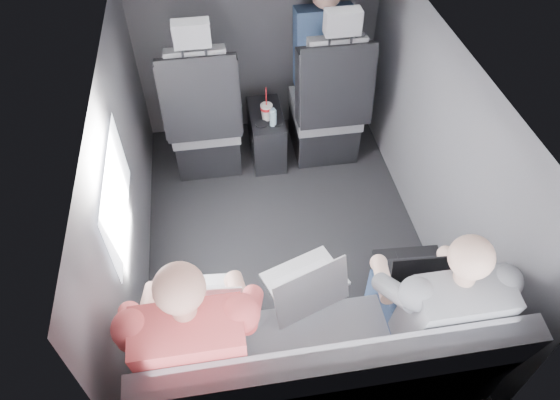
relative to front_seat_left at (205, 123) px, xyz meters
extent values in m
plane|color=black|center=(0.45, -0.84, -0.40)|extent=(2.60, 2.60, 0.00)
plane|color=#B2B2AD|center=(0.45, -0.84, 0.95)|extent=(2.60, 2.60, 0.00)
cube|color=#56565B|center=(-0.45, -0.84, 0.27)|extent=(0.02, 2.60, 1.35)
cube|color=#56565B|center=(1.35, -0.84, 0.27)|extent=(0.02, 2.60, 1.35)
cube|color=#56565B|center=(0.45, 0.46, 0.27)|extent=(1.80, 0.02, 1.35)
cube|color=#56565B|center=(0.45, -2.14, 0.27)|extent=(1.80, 0.02, 1.35)
cube|color=white|center=(-0.43, -1.14, 0.50)|extent=(0.02, 0.75, 0.42)
cube|color=black|center=(0.90, -0.17, 0.40)|extent=(0.35, 0.11, 0.59)
cube|color=black|center=(0.00, 0.08, -0.25)|extent=(0.46, 0.48, 0.30)
cube|color=slate|center=(0.00, 0.06, -0.02)|extent=(0.48, 0.46, 0.14)
cube|color=slate|center=(0.00, -0.14, 0.35)|extent=(0.38, 0.18, 0.61)
cube|color=black|center=(-0.22, -0.14, 0.32)|extent=(0.08, 0.21, 0.53)
cube|color=black|center=(0.22, -0.14, 0.32)|extent=(0.08, 0.21, 0.53)
cube|color=black|center=(0.00, -0.20, 0.34)|extent=(0.50, 0.11, 0.58)
cube|color=slate|center=(0.00, -0.18, 0.79)|extent=(0.22, 0.10, 0.15)
cube|color=black|center=(0.90, 0.08, -0.25)|extent=(0.46, 0.48, 0.30)
cube|color=slate|center=(0.90, 0.06, -0.02)|extent=(0.48, 0.46, 0.14)
cube|color=slate|center=(0.90, -0.14, 0.35)|extent=(0.38, 0.18, 0.61)
cube|color=black|center=(0.68, -0.14, 0.32)|extent=(0.08, 0.21, 0.53)
cube|color=black|center=(1.12, -0.14, 0.32)|extent=(0.08, 0.21, 0.53)
cube|color=black|center=(0.90, -0.20, 0.34)|extent=(0.50, 0.11, 0.58)
cube|color=slate|center=(0.90, -0.18, 0.79)|extent=(0.22, 0.10, 0.15)
cube|color=black|center=(0.45, 0.04, -0.20)|extent=(0.24, 0.48, 0.40)
cylinder|color=black|center=(0.40, -0.08, 0.00)|extent=(0.09, 0.09, 0.01)
cylinder|color=black|center=(0.51, -0.08, 0.00)|extent=(0.09, 0.09, 0.01)
cube|color=slate|center=(0.45, -1.86, -0.18)|extent=(1.60, 0.50, 0.45)
cube|color=slate|center=(0.45, -2.09, 0.28)|extent=(1.60, 0.17, 0.47)
cylinder|color=red|center=(0.45, -0.02, 0.10)|extent=(0.09, 0.09, 0.02)
cylinder|color=white|center=(0.45, -0.02, 0.12)|extent=(0.09, 0.09, 0.01)
cylinder|color=red|center=(0.45, -0.02, 0.19)|extent=(0.01, 0.01, 0.14)
cylinder|color=#A2C7DC|center=(0.48, -0.10, 0.06)|extent=(0.05, 0.05, 0.12)
cylinder|color=#A2C7DC|center=(0.48, -0.10, 0.13)|extent=(0.03, 0.03, 0.02)
cube|color=white|center=(-0.05, -1.57, 0.19)|extent=(0.33, 0.26, 0.02)
cube|color=silver|center=(-0.05, -1.59, 0.20)|extent=(0.27, 0.15, 0.00)
cube|color=white|center=(-0.05, -1.50, 0.20)|extent=(0.10, 0.06, 0.00)
cube|color=white|center=(-0.05, -1.72, 0.31)|extent=(0.32, 0.10, 0.22)
cube|color=white|center=(-0.05, -1.71, 0.30)|extent=(0.28, 0.08, 0.19)
cube|color=silver|center=(0.42, -1.55, 0.19)|extent=(0.44, 0.37, 0.02)
cube|color=silver|center=(0.42, -1.57, 0.20)|extent=(0.33, 0.24, 0.00)
cube|color=silver|center=(0.42, -1.48, 0.20)|extent=(0.12, 0.09, 0.00)
cube|color=silver|center=(0.42, -1.72, 0.32)|extent=(0.38, 0.19, 0.25)
cube|color=white|center=(0.42, -1.71, 0.32)|extent=(0.33, 0.16, 0.21)
cube|color=black|center=(0.96, -1.57, 0.19)|extent=(0.36, 0.26, 0.02)
cube|color=black|center=(0.96, -1.58, 0.20)|extent=(0.29, 0.15, 0.00)
cube|color=black|center=(0.96, -1.49, 0.20)|extent=(0.11, 0.06, 0.00)
cube|color=black|center=(0.96, -1.72, 0.31)|extent=(0.35, 0.09, 0.23)
cube|color=white|center=(0.96, -1.71, 0.31)|extent=(0.30, 0.07, 0.19)
cube|color=#34353A|center=(-0.22, -1.74, 0.12)|extent=(0.16, 0.46, 0.13)
cube|color=#34353A|center=(0.01, -1.74, 0.12)|extent=(0.16, 0.46, 0.13)
cube|color=#34353A|center=(-0.22, -1.50, -0.18)|extent=(0.13, 0.13, 0.45)
cube|color=#34353A|center=(0.01, -1.50, -0.18)|extent=(0.13, 0.13, 0.45)
cube|color=#C24F40|center=(-0.11, -1.94, 0.37)|extent=(0.41, 0.28, 0.56)
sphere|color=tan|center=(-0.11, -1.91, 0.77)|extent=(0.19, 0.19, 0.19)
cylinder|color=tan|center=(-0.31, -1.66, 0.28)|extent=(0.12, 0.29, 0.12)
cylinder|color=tan|center=(0.10, -1.66, 0.28)|extent=(0.12, 0.29, 0.12)
cube|color=navy|center=(0.87, -1.74, 0.11)|extent=(0.14, 0.42, 0.13)
cube|color=navy|center=(1.08, -1.74, 0.11)|extent=(0.14, 0.42, 0.13)
cube|color=navy|center=(0.87, -1.52, -0.18)|extent=(0.13, 0.13, 0.45)
cube|color=navy|center=(1.08, -1.52, -0.18)|extent=(0.13, 0.13, 0.45)
cube|color=gray|center=(0.97, -1.94, 0.35)|extent=(0.39, 0.26, 0.52)
sphere|color=beige|center=(0.97, -1.91, 0.72)|extent=(0.17, 0.17, 0.17)
cylinder|color=beige|center=(0.78, -1.66, 0.26)|extent=(0.11, 0.27, 0.12)
cylinder|color=beige|center=(1.17, -1.66, 0.26)|extent=(0.11, 0.27, 0.12)
cube|color=navy|center=(0.90, 0.24, 0.38)|extent=(0.41, 0.26, 0.59)
cube|color=navy|center=(0.90, 0.30, 0.09)|extent=(0.35, 0.41, 0.12)
camera|label=1|loc=(0.09, -2.91, 2.23)|focal=32.00mm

